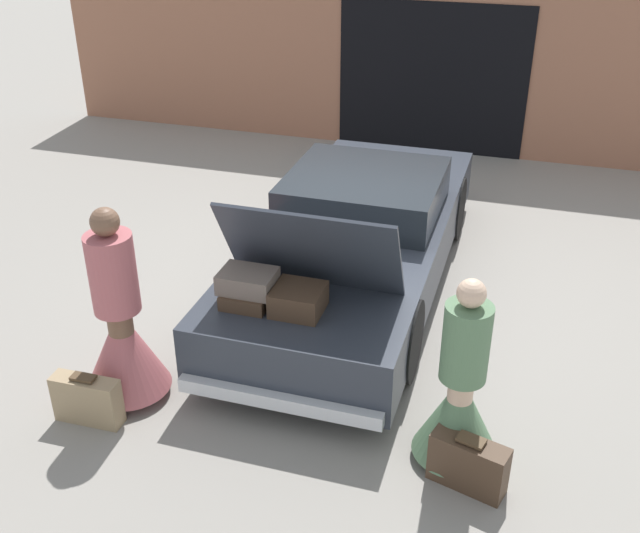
% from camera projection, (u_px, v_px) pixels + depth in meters
% --- Properties ---
extents(ground_plane, '(40.00, 40.00, 0.00)m').
position_uv_depth(ground_plane, '(356.00, 285.00, 7.91)').
color(ground_plane, gray).
extents(garage_wall_back, '(12.00, 0.14, 2.80)m').
position_uv_depth(garage_wall_back, '(434.00, 58.00, 10.96)').
color(garage_wall_back, '#9E664C').
rests_on(garage_wall_back, ground_plane).
extents(car, '(1.79, 4.79, 1.60)m').
position_uv_depth(car, '(357.00, 239.00, 7.66)').
color(car, '#2D333D').
rests_on(car, ground_plane).
extents(person_left, '(0.71, 0.71, 1.71)m').
position_uv_depth(person_left, '(122.00, 333.00, 6.03)').
color(person_left, brown).
rests_on(person_left, ground_plane).
extents(person_right, '(0.64, 0.64, 1.54)m').
position_uv_depth(person_right, '(459.00, 400.00, 5.38)').
color(person_right, beige).
rests_on(person_right, ground_plane).
extents(suitcase_beside_left_person, '(0.55, 0.18, 0.44)m').
position_uv_depth(suitcase_beside_left_person, '(87.00, 400.00, 5.91)').
color(suitcase_beside_left_person, '#9E8460').
rests_on(suitcase_beside_left_person, ground_plane).
extents(suitcase_beside_right_person, '(0.58, 0.34, 0.43)m').
position_uv_depth(suitcase_beside_right_person, '(468.00, 464.00, 5.29)').
color(suitcase_beside_right_person, '#473323').
rests_on(suitcase_beside_right_person, ground_plane).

